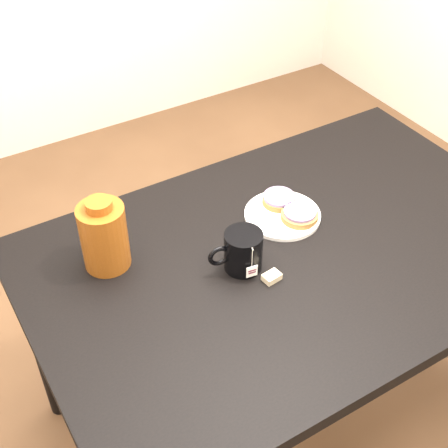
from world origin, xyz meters
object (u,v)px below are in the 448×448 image
object	(u,v)px
table	(291,271)
teabag_pouch	(272,277)
mug	(242,251)
plate	(282,214)
bagel_front	(300,215)
bagel_package	(104,236)
bagel_back	(279,199)

from	to	relation	value
table	teabag_pouch	world-z (taller)	teabag_pouch
mug	teabag_pouch	bearing A→B (deg)	-54.44
plate	bagel_front	size ratio (longest dim) A/B	1.52
table	bagel_package	xyz separation A→B (m)	(-0.44, 0.21, 0.18)
plate	bagel_back	xyz separation A→B (m)	(0.02, 0.05, 0.02)
bagel_back	bagel_package	bearing A→B (deg)	175.89
bagel_package	table	bearing A→B (deg)	-24.95
plate	bagel_front	distance (m)	0.05
teabag_pouch	table	bearing A→B (deg)	29.92
bagel_back	teabag_pouch	size ratio (longest dim) A/B	2.28
bagel_package	bagel_back	bearing A→B (deg)	-4.11
plate	bagel_package	size ratio (longest dim) A/B	1.05
table	teabag_pouch	size ratio (longest dim) A/B	31.11
plate	mug	bearing A→B (deg)	-151.66
bagel_back	bagel_front	world-z (taller)	same
table	plate	xyz separation A→B (m)	(0.05, 0.12, 0.09)
bagel_back	bagel_front	distance (m)	0.09
bagel_front	teabag_pouch	size ratio (longest dim) A/B	3.14
bagel_front	bagel_package	distance (m)	0.54
bagel_back	mug	distance (m)	0.27
table	mug	distance (m)	0.21
bagel_front	mug	distance (m)	0.25
table	mug	size ratio (longest dim) A/B	9.23
bagel_package	bagel_front	bearing A→B (deg)	-13.20
table	bagel_package	bearing A→B (deg)	155.05
bagel_front	teabag_pouch	bearing A→B (deg)	-142.76
table	mug	xyz separation A→B (m)	(-0.15, 0.01, 0.14)
bagel_package	plate	bearing A→B (deg)	-9.39
teabag_pouch	bagel_package	distance (m)	0.43
mug	bagel_package	world-z (taller)	bagel_package
bagel_back	bagel_front	xyz separation A→B (m)	(0.01, -0.09, -0.00)
table	teabag_pouch	xyz separation A→B (m)	(-0.11, -0.07, 0.09)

